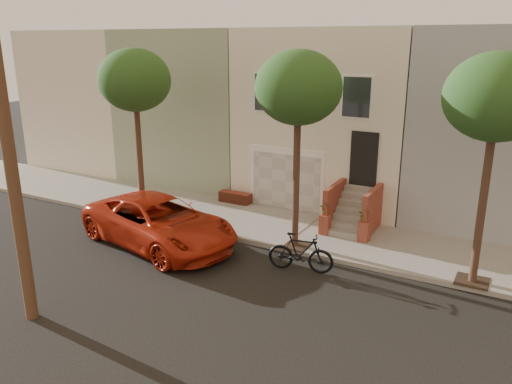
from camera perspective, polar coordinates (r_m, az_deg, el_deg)
The scene contains 8 objects.
ground at distance 14.35m, azimuth -5.97°, elevation -11.05°, with size 90.00×90.00×0.00m, color black.
sidewalk at distance 18.56m, azimuth 3.43°, elevation -4.11°, with size 40.00×3.70×0.15m, color gray.
house_row at distance 22.97m, azimuth 9.93°, elevation 8.92°, with size 33.10×11.70×7.00m.
tree_left at distance 19.25m, azimuth -13.56°, elevation 12.07°, with size 2.70×2.57×6.30m.
tree_mid at distance 15.68m, azimuth 4.80°, elevation 11.51°, with size 2.70×2.57×6.30m.
tree_right at distance 14.36m, azimuth 25.55°, elevation 9.49°, with size 2.70×2.57×6.30m.
pickup_truck at distance 17.28m, azimuth -10.92°, elevation -3.36°, with size 2.72×5.90×1.64m, color #B32510.
motorcycle at distance 15.23m, azimuth 5.06°, elevation -6.82°, with size 0.56×1.99×1.20m, color black.
Camera 1 is at (7.35, -10.37, 6.67)m, focal length 35.42 mm.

